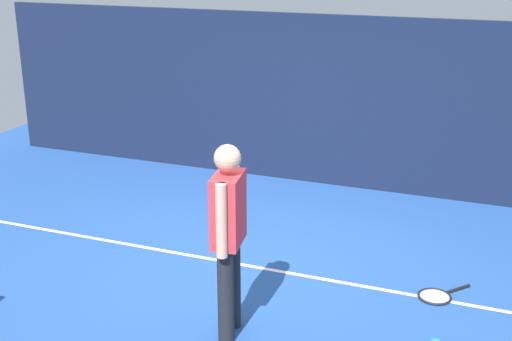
# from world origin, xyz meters

# --- Properties ---
(ground_plane) EXTENTS (12.00, 12.00, 0.00)m
(ground_plane) POSITION_xyz_m (0.00, 0.00, 0.00)
(ground_plane) COLOR #234C93
(back_fence) EXTENTS (10.00, 0.10, 2.31)m
(back_fence) POSITION_xyz_m (0.00, 3.00, 1.16)
(back_fence) COLOR #141E38
(back_fence) RESTS_ON ground
(court_line) EXTENTS (9.00, 0.05, 0.00)m
(court_line) POSITION_xyz_m (0.00, 0.22, 0.00)
(court_line) COLOR white
(court_line) RESTS_ON ground
(tennis_player) EXTENTS (0.28, 0.52, 1.70)m
(tennis_player) POSITION_xyz_m (0.31, -1.01, 0.97)
(tennis_player) COLOR black
(tennis_player) RESTS_ON ground
(tennis_racket) EXTENTS (0.53, 0.58, 0.03)m
(tennis_racket) POSITION_xyz_m (1.90, 0.27, 0.01)
(tennis_racket) COLOR black
(tennis_racket) RESTS_ON ground
(tennis_ball_near_player) EXTENTS (0.07, 0.07, 0.07)m
(tennis_ball_near_player) POSITION_xyz_m (-0.43, 0.71, 0.03)
(tennis_ball_near_player) COLOR #CCE033
(tennis_ball_near_player) RESTS_ON ground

